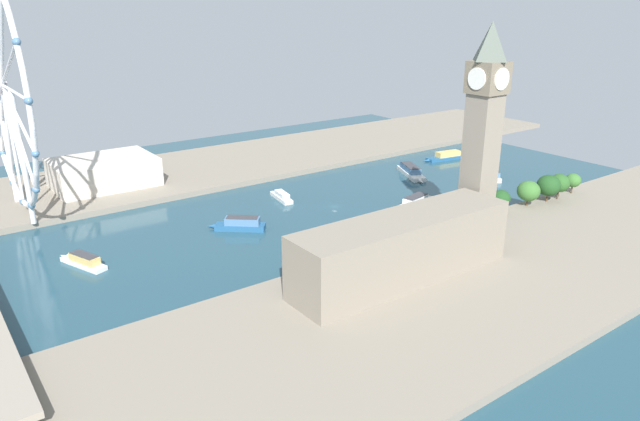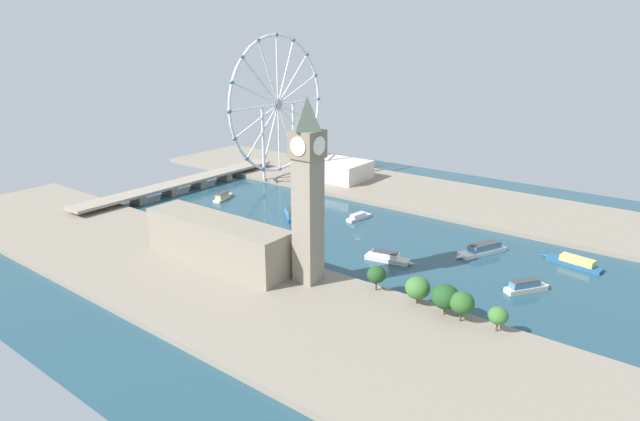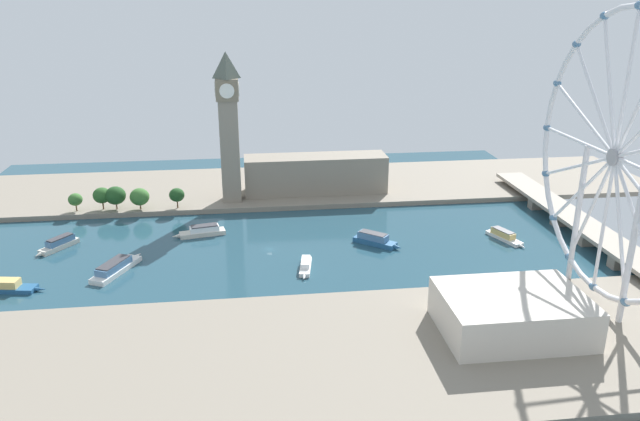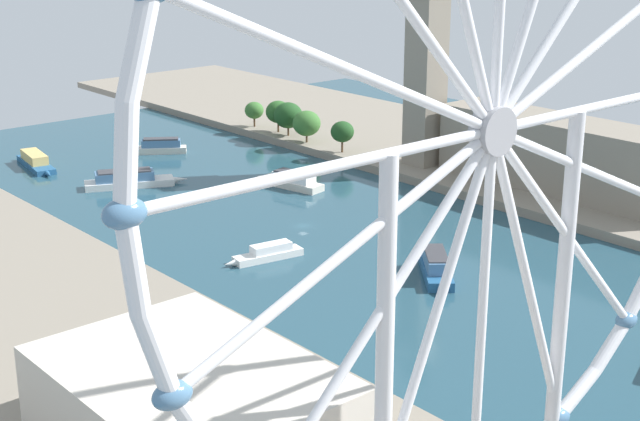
% 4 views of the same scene
% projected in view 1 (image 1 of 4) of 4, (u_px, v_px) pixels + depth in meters
% --- Properties ---
extents(ground_plane, '(374.71, 374.71, 0.00)m').
position_uv_depth(ground_plane, '(335.00, 207.00, 299.10)').
color(ground_plane, '#234756').
extents(riverbank_left, '(90.00, 520.00, 3.00)m').
position_uv_depth(riverbank_left, '(500.00, 275.00, 220.82)').
color(riverbank_left, gray).
rests_on(riverbank_left, ground_plane).
extents(riverbank_right, '(90.00, 520.00, 3.00)m').
position_uv_depth(riverbank_right, '(238.00, 162.00, 376.36)').
color(riverbank_right, gray).
rests_on(riverbank_right, ground_plane).
extents(clock_tower, '(13.91, 13.91, 89.06)m').
position_uv_depth(clock_tower, '(483.00, 131.00, 237.56)').
color(clock_tower, gray).
rests_on(clock_tower, riverbank_left).
extents(parliament_block, '(22.00, 89.66, 23.47)m').
position_uv_depth(parliament_block, '(403.00, 248.00, 211.69)').
color(parliament_block, gray).
rests_on(parliament_block, riverbank_left).
extents(tree_row_embankment, '(13.55, 66.64, 13.80)m').
position_uv_depth(tree_row_embankment, '(542.00, 188.00, 292.72)').
color(tree_row_embankment, '#513823').
rests_on(tree_row_embankment, riverbank_left).
extents(ferris_wheel, '(115.77, 3.20, 117.69)m').
position_uv_depth(ferris_wheel, '(3.00, 86.00, 262.55)').
color(ferris_wheel, silver).
rests_on(ferris_wheel, riverbank_right).
extents(riverside_hall, '(38.20, 52.84, 15.25)m').
position_uv_depth(riverside_hall, '(104.00, 172.00, 321.32)').
color(riverside_hall, beige).
rests_on(riverside_hall, riverbank_right).
extents(tour_boat_0, '(34.42, 19.95, 5.93)m').
position_uv_depth(tour_boat_0, '(411.00, 171.00, 352.63)').
color(tour_boat_0, white).
rests_on(tour_boat_0, ground_plane).
extents(tour_boat_1, '(26.15, 13.14, 5.21)m').
position_uv_depth(tour_boat_1, '(83.00, 261.00, 231.27)').
color(tour_boat_1, white).
rests_on(tour_boat_1, ground_plane).
extents(tour_boat_2, '(20.77, 23.41, 6.21)m').
position_uv_depth(tour_boat_2, '(240.00, 224.00, 268.01)').
color(tour_boat_2, '#235684').
rests_on(tour_boat_2, ground_plane).
extents(tour_boat_3, '(23.07, 17.77, 5.99)m').
position_uv_depth(tour_boat_3, '(492.00, 174.00, 346.74)').
color(tour_boat_3, beige).
rests_on(tour_boat_3, ground_plane).
extents(tour_boat_4, '(23.59, 8.06, 4.35)m').
position_uv_depth(tour_boat_4, '(281.00, 196.00, 309.43)').
color(tour_boat_4, white).
rests_on(tour_boat_4, ground_plane).
extents(tour_boat_5, '(11.46, 28.56, 5.68)m').
position_uv_depth(tour_boat_5, '(417.00, 201.00, 299.79)').
color(tour_boat_5, beige).
rests_on(tour_boat_5, ground_plane).
extents(tour_boat_6, '(11.52, 33.45, 5.29)m').
position_uv_depth(tour_boat_6, '(446.00, 156.00, 388.23)').
color(tour_boat_6, '#235684').
rests_on(tour_boat_6, ground_plane).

